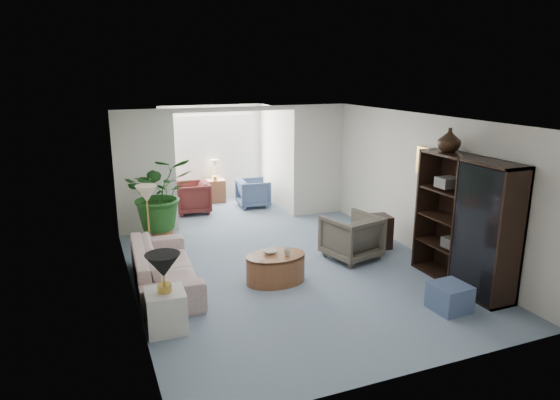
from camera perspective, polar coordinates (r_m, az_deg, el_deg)
name	(u,v)px	position (r m, az deg, el deg)	size (l,w,h in m)	color
floor	(294,274)	(8.15, 1.59, -8.51)	(6.00, 6.00, 0.00)	#879CB2
sunroom_floor	(225,210)	(11.81, -6.36, -1.16)	(2.60, 2.60, 0.00)	#879CB2
back_pier_left	(146,173)	(10.11, -15.26, 3.00)	(1.20, 0.12, 2.50)	white
back_pier_right	(318,161)	(11.19, 4.45, 4.57)	(1.20, 0.12, 2.50)	white
back_header	(236,109)	(10.34, -5.06, 10.43)	(2.60, 0.12, 0.10)	white
window_pane	(212,145)	(12.54, -7.89, 6.27)	(2.20, 0.02, 1.50)	white
window_blinds	(212,146)	(12.51, -7.85, 6.25)	(2.20, 0.02, 1.50)	white
framed_picture	(429,162)	(8.82, 16.80, 4.22)	(0.04, 0.50, 0.40)	#B5AA91
sofa	(164,266)	(7.78, -13.21, -7.47)	(2.24, 0.88, 0.65)	beige
end_table	(166,311)	(6.56, -13.03, -12.39)	(0.49, 0.49, 0.53)	silver
table_lamp	(163,266)	(6.30, -13.35, -7.38)	(0.44, 0.44, 0.30)	black
floor_lamp	(147,194)	(8.41, -15.15, 0.69)	(0.36, 0.36, 0.28)	#F2E2C1
coffee_table	(276,268)	(7.77, -0.50, -7.89)	(0.95, 0.95, 0.45)	brown
coffee_bowl	(270,251)	(7.75, -1.12, -5.96)	(0.22, 0.22, 0.05)	white
coffee_cup	(287,253)	(7.64, 0.83, -6.09)	(0.11, 0.11, 0.10)	beige
wingback_chair	(351,237)	(8.75, 8.25, -4.21)	(0.84, 0.87, 0.79)	#5C5549
side_table_dark	(376,232)	(9.38, 11.03, -3.62)	(0.51, 0.41, 0.61)	black
entertainment_cabinet	(465,223)	(7.93, 20.60, -2.46)	(0.48, 1.80, 2.00)	black
cabinet_urn	(449,140)	(8.05, 18.97, 6.57)	(0.35, 0.35, 0.37)	black
ottoman	(450,297)	(7.31, 19.00, -10.57)	(0.47, 0.47, 0.38)	slate
plant_pot	(162,237)	(9.65, -13.42, -4.13)	(0.40, 0.40, 0.32)	#A86430
house_plant	(160,193)	(9.42, -13.72, 0.76)	(1.24, 1.08, 1.38)	#21581E
sunroom_chair_blue	(253,193)	(12.00, -3.10, 0.83)	(0.72, 0.74, 0.67)	slate
sunroom_chair_maroon	(192,198)	(11.61, -10.12, 0.27)	(0.77, 0.80, 0.72)	#5B1F21
sunroom_table	(215,191)	(12.50, -7.47, 1.05)	(0.47, 0.36, 0.57)	brown
shelf_clutter	(464,210)	(7.84, 20.51, -1.10)	(0.30, 0.98, 1.06)	#484543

